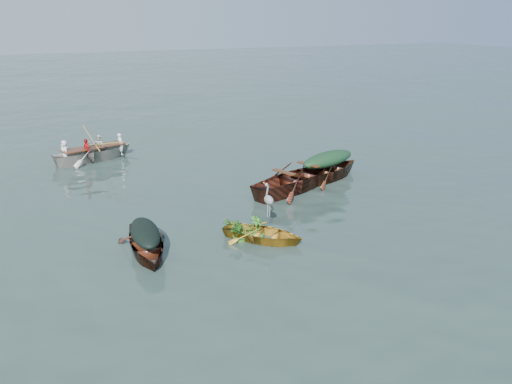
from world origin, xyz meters
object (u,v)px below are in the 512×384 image
Objects in this scene: dark_covered_boat at (147,253)px; heron at (269,204)px; green_tarp_boat at (327,180)px; yellow_dinghy at (263,240)px; open_wooden_boat at (296,190)px; rowed_boat at (95,161)px.

heron reaches higher than dark_covered_boat.
heron is (3.33, -0.04, 0.81)m from dark_covered_boat.
yellow_dinghy is at bearing 112.29° from green_tarp_boat.
green_tarp_boat reaches higher than dark_covered_boat.
dark_covered_boat is at bearing 126.23° from yellow_dinghy.
open_wooden_boat is at bearing 6.07° from heron.
open_wooden_boat is (-1.55, -0.56, 0.00)m from green_tarp_boat.
rowed_boat is (-0.32, 9.08, 0.00)m from dark_covered_boat.
rowed_boat is at bearing 32.29° from green_tarp_boat.
open_wooden_boat is at bearing 28.27° from dark_covered_boat.
yellow_dinghy is 0.53× the size of open_wooden_boat.
rowed_boat reaches higher than dark_covered_boat.
heron is at bearing 118.91° from open_wooden_boat.
dark_covered_boat is at bearing 94.96° from green_tarp_boat.
open_wooden_boat is (5.58, 2.74, 0.00)m from dark_covered_boat.
heron is (0.35, 0.42, 0.81)m from yellow_dinghy.
open_wooden_boat reaches higher than yellow_dinghy.
yellow_dinghy is 0.81× the size of dark_covered_boat.
yellow_dinghy is 0.60× the size of rowed_boat.
yellow_dinghy is 4.13m from open_wooden_boat.
heron is at bearing 111.43° from green_tarp_boat.
heron is (3.64, -9.12, 0.81)m from rowed_boat.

